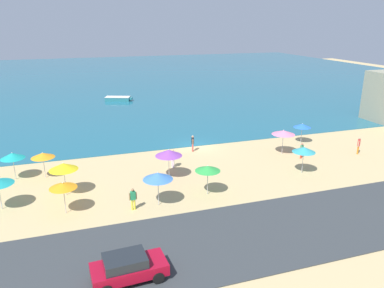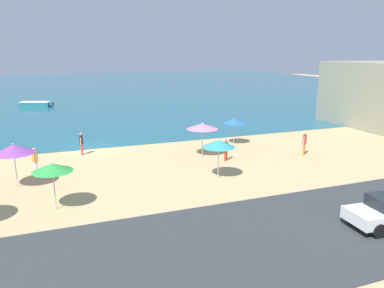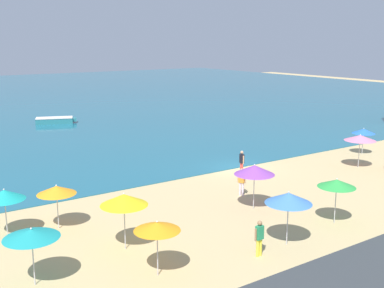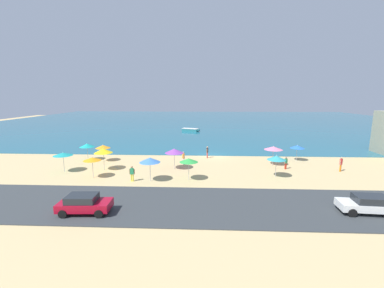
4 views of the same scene
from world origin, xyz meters
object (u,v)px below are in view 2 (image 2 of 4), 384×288
(beach_umbrella_2, at_px, (234,121))
(skiff_nearshore, at_px, (36,104))
(bather_0, at_px, (226,149))
(bather_1, at_px, (35,159))
(beach_umbrella_0, at_px, (13,149))
(beach_umbrella_6, at_px, (202,126))
(bather_3, at_px, (81,142))
(beach_umbrella_3, at_px, (52,167))
(beach_umbrella_9, at_px, (219,144))
(bather_4, at_px, (304,142))

(beach_umbrella_2, relative_size, skiff_nearshore, 0.49)
(bather_0, relative_size, bather_1, 0.90)
(beach_umbrella_0, xyz_separation_m, beach_umbrella_6, (12.65, 2.32, -0.00))
(beach_umbrella_0, bearing_deg, bather_3, 55.20)
(beach_umbrella_2, bearing_deg, beach_umbrella_0, -163.55)
(beach_umbrella_0, relative_size, beach_umbrella_3, 1.07)
(beach_umbrella_9, relative_size, bather_3, 1.46)
(beach_umbrella_3, relative_size, bather_1, 1.41)
(beach_umbrella_0, bearing_deg, bather_1, 66.63)
(beach_umbrella_9, height_order, bather_0, beach_umbrella_9)
(beach_umbrella_0, distance_m, beach_umbrella_9, 11.98)
(beach_umbrella_2, distance_m, bather_0, 5.25)
(beach_umbrella_2, relative_size, bather_1, 1.29)
(beach_umbrella_3, distance_m, bather_3, 10.40)
(beach_umbrella_2, xyz_separation_m, bather_0, (-2.82, -4.29, -1.12))
(beach_umbrella_2, xyz_separation_m, bather_4, (3.45, -5.03, -0.99))
(beach_umbrella_2, distance_m, bather_1, 15.94)
(bather_0, bearing_deg, bather_4, -6.78)
(beach_umbrella_0, xyz_separation_m, bather_1, (0.95, 2.21, -1.33))
(beach_umbrella_3, distance_m, skiff_nearshore, 38.88)
(bather_4, height_order, skiff_nearshore, bather_4)
(bather_3, xyz_separation_m, bather_4, (15.92, -6.09, 0.04))
(bather_4, relative_size, skiff_nearshore, 0.39)
(beach_umbrella_0, height_order, bather_4, beach_umbrella_0)
(beach_umbrella_3, xyz_separation_m, skiff_nearshore, (-1.83, 38.79, -1.81))
(beach_umbrella_9, distance_m, bather_3, 11.54)
(beach_umbrella_6, height_order, bather_1, beach_umbrella_6)
(bather_1, bearing_deg, beach_umbrella_2, 9.79)
(beach_umbrella_6, height_order, bather_3, beach_umbrella_6)
(bather_0, relative_size, bather_3, 0.91)
(bather_3, relative_size, skiff_nearshore, 0.37)
(beach_umbrella_3, height_order, bather_3, beach_umbrella_3)
(beach_umbrella_6, distance_m, bather_1, 11.77)
(beach_umbrella_6, bearing_deg, beach_umbrella_3, -148.69)
(beach_umbrella_2, height_order, skiff_nearshore, beach_umbrella_2)
(beach_umbrella_3, distance_m, bather_4, 18.52)
(beach_umbrella_9, bearing_deg, beach_umbrella_0, 167.04)
(beach_umbrella_2, distance_m, beach_umbrella_3, 17.17)
(bather_3, bearing_deg, beach_umbrella_2, -4.86)
(beach_umbrella_6, relative_size, bather_0, 1.64)
(skiff_nearshore, bearing_deg, beach_umbrella_2, -61.09)
(skiff_nearshore, bearing_deg, beach_umbrella_6, -68.94)
(bather_0, distance_m, bather_4, 6.31)
(bather_3, distance_m, skiff_nearshore, 28.96)
(beach_umbrella_6, xyz_separation_m, bather_3, (-8.50, 3.65, -1.34))
(beach_umbrella_9, distance_m, bather_1, 11.85)
(bather_3, relative_size, bather_4, 0.96)
(beach_umbrella_3, height_order, beach_umbrella_6, beach_umbrella_6)
(beach_umbrella_3, bearing_deg, beach_umbrella_0, 116.18)
(beach_umbrella_6, bearing_deg, beach_umbrella_2, 33.04)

